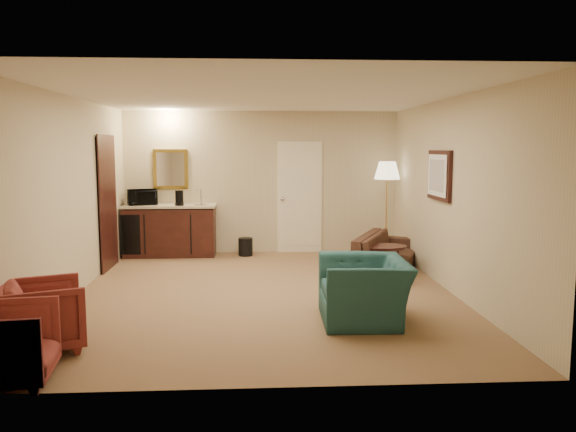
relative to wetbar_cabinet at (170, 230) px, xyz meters
name	(u,v)px	position (x,y,z in m)	size (l,w,h in m)	color
ground	(265,293)	(1.65, -2.72, -0.46)	(6.00, 6.00, 0.00)	brown
room_walls	(256,163)	(1.55, -1.95, 1.26)	(5.02, 6.01, 2.61)	beige
wetbar_cabinet	(170,230)	(0.00, 0.00, 0.00)	(1.64, 0.58, 0.92)	#3B1813
sofa	(386,246)	(3.60, -1.42, -0.08)	(1.96, 0.57, 0.77)	black
teal_armchair	(364,280)	(2.75, -3.99, 0.01)	(1.08, 0.70, 0.94)	#1B4442
rose_chair_near	(43,312)	(-0.50, -4.72, -0.09)	(0.72, 0.68, 0.75)	maroon
rose_chair_far	(7,341)	(-0.50, -5.52, -0.09)	(0.71, 0.67, 0.73)	maroon
coffee_table	(381,260)	(3.45, -1.72, -0.23)	(0.79, 0.53, 0.45)	black
floor_lamp	(386,209)	(3.85, -0.32, 0.39)	(0.45, 0.45, 1.71)	gold
waste_bin	(246,247)	(1.35, -0.07, -0.30)	(0.26, 0.26, 0.32)	black
microwave	(142,195)	(-0.49, 0.06, 0.63)	(0.50, 0.27, 0.34)	black
coffee_maker	(179,198)	(0.19, -0.11, 0.59)	(0.14, 0.14, 0.27)	black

